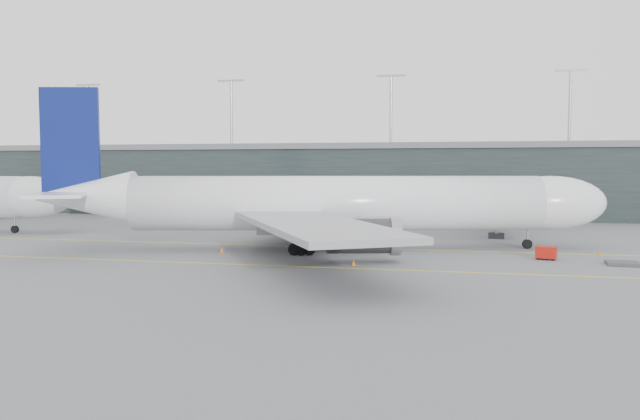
# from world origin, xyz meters

# --- Properties ---
(ground) EXTENTS (320.00, 320.00, 0.00)m
(ground) POSITION_xyz_m (0.00, 0.00, 0.00)
(ground) COLOR slate
(ground) RESTS_ON ground
(taxiline_a) EXTENTS (160.00, 0.25, 0.02)m
(taxiline_a) POSITION_xyz_m (0.00, -4.00, 0.01)
(taxiline_a) COLOR yellow
(taxiline_a) RESTS_ON ground
(taxiline_b) EXTENTS (160.00, 0.25, 0.02)m
(taxiline_b) POSITION_xyz_m (0.00, -20.00, 0.01)
(taxiline_b) COLOR yellow
(taxiline_b) RESTS_ON ground
(taxiline_lead_main) EXTENTS (0.25, 60.00, 0.02)m
(taxiline_lead_main) POSITION_xyz_m (5.00, 20.00, 0.01)
(taxiline_lead_main) COLOR yellow
(taxiline_lead_main) RESTS_ON ground
(terminal) EXTENTS (240.00, 36.00, 29.00)m
(terminal) POSITION_xyz_m (-0.00, 58.00, 7.62)
(terminal) COLOR black
(terminal) RESTS_ON ground
(main_aircraft) EXTENTS (71.25, 65.77, 20.17)m
(main_aircraft) POSITION_xyz_m (3.28, -5.88, 5.66)
(main_aircraft) COLOR white
(main_aircraft) RESTS_ON ground
(jet_bridge) EXTENTS (7.09, 48.00, 7.30)m
(jet_bridge) POSITION_xyz_m (24.84, 26.04, 5.47)
(jet_bridge) COLOR #29282D
(jet_bridge) RESTS_ON ground
(gse_cart) EXTENTS (2.47, 1.90, 1.49)m
(gse_cart) POSITION_xyz_m (28.36, -9.42, 0.83)
(gse_cart) COLOR #A5140B
(gse_cart) RESTS_ON ground
(baggage_dolly) EXTENTS (3.44, 2.82, 0.33)m
(baggage_dolly) POSITION_xyz_m (35.79, -11.81, 0.20)
(baggage_dolly) COLOR #3A3A3F
(baggage_dolly) RESTS_ON ground
(uld_a) EXTENTS (2.24, 1.82, 1.98)m
(uld_a) POSITION_xyz_m (-5.62, 9.83, 1.04)
(uld_a) COLOR #333237
(uld_a) RESTS_ON ground
(uld_b) EXTENTS (2.13, 1.87, 1.65)m
(uld_b) POSITION_xyz_m (-2.54, 12.49, 0.87)
(uld_b) COLOR #333237
(uld_b) RESTS_ON ground
(uld_c) EXTENTS (2.22, 1.98, 1.69)m
(uld_c) POSITION_xyz_m (0.49, 9.70, 0.89)
(uld_c) COLOR #333237
(uld_c) RESTS_ON ground
(cone_nose) EXTENTS (0.40, 0.40, 0.64)m
(cone_nose) POSITION_xyz_m (34.91, -4.81, 0.32)
(cone_nose) COLOR orange
(cone_nose) RESTS_ON ground
(cone_wing_stbd) EXTENTS (0.42, 0.42, 0.66)m
(cone_wing_stbd) POSITION_xyz_m (7.90, -18.11, 0.33)
(cone_wing_stbd) COLOR orange
(cone_wing_stbd) RESTS_ON ground
(cone_wing_port) EXTENTS (0.48, 0.48, 0.76)m
(cone_wing_port) POSITION_xyz_m (10.39, 11.53, 0.38)
(cone_wing_port) COLOR #CA500B
(cone_wing_port) RESTS_ON ground
(cone_tail) EXTENTS (0.45, 0.45, 0.72)m
(cone_tail) POSITION_xyz_m (-9.31, -11.77, 0.36)
(cone_tail) COLOR orange
(cone_tail) RESTS_ON ground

